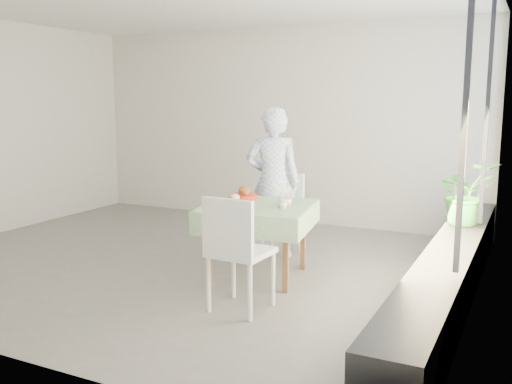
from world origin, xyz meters
The scene contains 14 objects.
floor centered at (0.00, 0.00, 0.00)m, with size 6.00×6.00×0.00m, color #585654.
wall_back centered at (0.00, 2.50, 1.40)m, with size 6.00×0.02×2.80m, color silver.
wall_right centered at (3.00, 0.00, 1.40)m, with size 0.02×5.00×2.80m, color silver.
window_pane centered at (2.97, 0.00, 1.65)m, with size 0.01×4.80×2.18m, color #D1E0F9.
window_ledge centered at (2.80, 0.00, 0.25)m, with size 0.40×4.80×0.50m, color black.
cafe_table centered at (0.96, -0.09, 0.46)m, with size 1.20×1.20×0.74m.
chair_far centered at (0.82, 0.75, 0.29)m, with size 0.45×0.45×0.93m.
chair_near centered at (1.22, -0.97, 0.31)m, with size 0.49×0.49×1.00m.
diner centered at (0.76, 0.70, 0.85)m, with size 0.62×0.41×1.70m, color #8FADE5.
main_dish centered at (0.86, -0.36, 0.79)m, with size 0.28×0.28×0.14m.
juice_cup_orange centered at (1.24, -0.01, 0.80)m, with size 0.09×0.09×0.25m.
juice_cup_lemonade centered at (1.26, -0.17, 0.80)m, with size 0.09×0.09×0.26m.
second_dish centered at (0.68, 0.15, 0.78)m, with size 0.29×0.29×0.14m.
potted_plant centered at (2.79, 1.04, 0.83)m, with size 0.59×0.51×0.65m, color #2C822B.
Camera 1 is at (3.42, -5.09, 1.81)m, focal length 40.00 mm.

